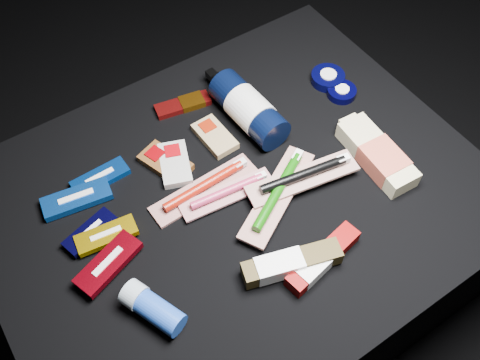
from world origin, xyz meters
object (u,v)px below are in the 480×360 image
deodorant_stick (152,308)px  toothpaste_carton_red (320,261)px  bodywash_bottle (378,155)px  lotion_bottle (248,109)px

deodorant_stick → toothpaste_carton_red: bearing=-38.8°
bodywash_bottle → deodorant_stick: (-0.55, -0.03, 0.00)m
bodywash_bottle → deodorant_stick: deodorant_stick is taller
lotion_bottle → deodorant_stick: size_ratio=2.01×
bodywash_bottle → toothpaste_carton_red: size_ratio=1.20×
lotion_bottle → toothpaste_carton_red: (-0.09, -0.36, -0.02)m
lotion_bottle → deodorant_stick: lotion_bottle is taller
bodywash_bottle → toothpaste_carton_red: (-0.25, -0.12, -0.00)m
lotion_bottle → deodorant_stick: bearing=-147.6°
bodywash_bottle → toothpaste_carton_red: bearing=-150.4°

